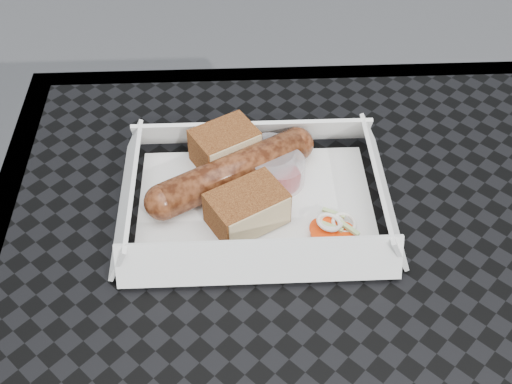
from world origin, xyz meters
TOP-DOWN VIEW (x-y plane):
  - food_tray at (-0.15, 0.17)m, footprint 0.22×0.15m
  - bratwurst at (-0.17, 0.20)m, footprint 0.16×0.11m
  - bread_near at (-0.17, 0.24)m, footprint 0.07×0.07m
  - bread_far at (-0.15, 0.15)m, footprint 0.08×0.07m
  - veg_garnish at (-0.08, 0.14)m, footprint 0.03×0.03m
  - napkin at (-0.17, 0.17)m, footprint 0.14×0.14m
  - condiment_cup_sauce at (-0.12, 0.20)m, footprint 0.05×0.05m
  - condiment_cup_empty at (-0.13, 0.22)m, footprint 0.05×0.05m

SIDE VIEW (x-z plane):
  - napkin at x=-0.17m, z-range 0.74..0.75m
  - food_tray at x=-0.15m, z-range 0.74..0.75m
  - veg_garnish at x=-0.08m, z-range 0.75..0.75m
  - condiment_cup_sauce at x=-0.12m, z-range 0.74..0.78m
  - condiment_cup_empty at x=-0.13m, z-range 0.74..0.78m
  - bratwurst at x=-0.17m, z-range 0.75..0.78m
  - bread_far at x=-0.15m, z-range 0.75..0.78m
  - bread_near at x=-0.17m, z-range 0.75..0.79m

